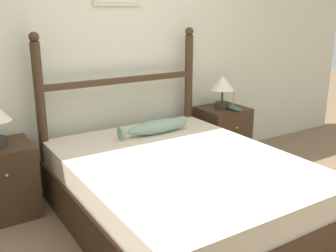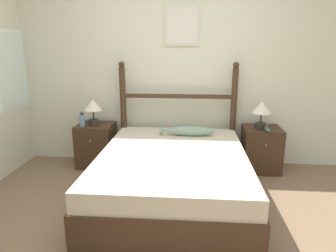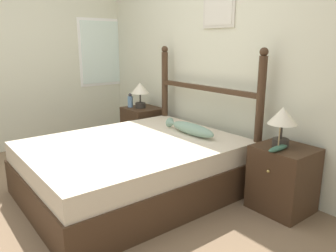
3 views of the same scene
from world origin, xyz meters
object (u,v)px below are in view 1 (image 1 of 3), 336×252
at_px(bed, 181,191).
at_px(fish_pillow, 155,127).
at_px(nightstand_left, 3,181).
at_px(nightstand_right, 222,134).
at_px(table_lamp_right, 223,86).
at_px(model_boat, 233,108).

bearing_deg(bed, fish_pillow, 76.76).
xyz_separation_m(nightstand_left, fish_pillow, (1.24, -0.23, 0.29)).
bearing_deg(bed, nightstand_right, 37.42).
bearing_deg(table_lamp_right, bed, -142.45).
relative_size(bed, fish_pillow, 2.93).
bearing_deg(nightstand_right, table_lamp_right, -146.48).
height_order(model_boat, fish_pillow, model_boat).
bearing_deg(fish_pillow, table_lamp_right, 12.69).
height_order(nightstand_left, fish_pillow, fish_pillow).
distance_m(bed, fish_pillow, 0.70).
xyz_separation_m(bed, model_boat, (1.11, 0.70, 0.34)).
bearing_deg(nightstand_right, fish_pillow, -166.34).
distance_m(table_lamp_right, model_boat, 0.25).
bearing_deg(nightstand_right, model_boat, -83.42).
bearing_deg(bed, model_boat, 32.21).
height_order(nightstand_left, model_boat, model_boat).
bearing_deg(nightstand_left, nightstand_right, 0.00).
distance_m(nightstand_right, table_lamp_right, 0.53).
height_order(nightstand_right, fish_pillow, fish_pillow).
xyz_separation_m(bed, nightstand_right, (1.10, 0.84, 0.03)).
relative_size(nightstand_left, nightstand_right, 1.00).
bearing_deg(fish_pillow, model_boat, 5.52).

